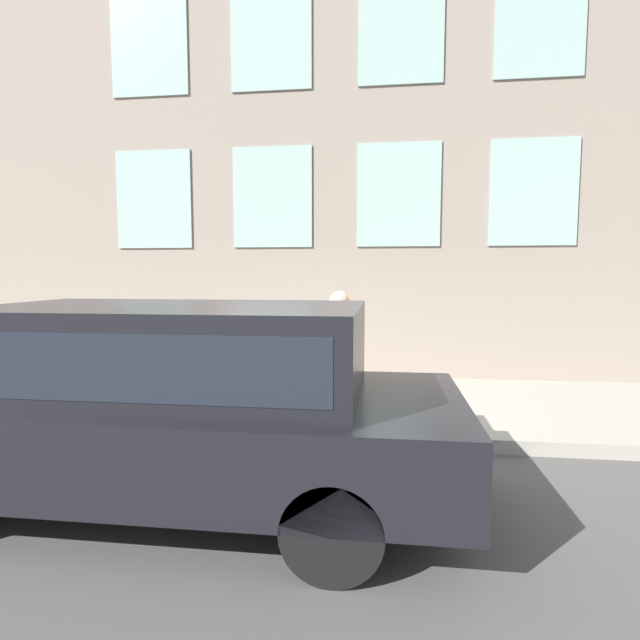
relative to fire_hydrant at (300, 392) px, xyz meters
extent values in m
plane|color=#514F4C|center=(-0.37, -0.13, -0.53)|extent=(80.00, 80.00, 0.00)
cube|color=#A8A093|center=(1.21, -0.13, -0.45)|extent=(3.17, 60.00, 0.16)
cube|color=gray|center=(2.95, -0.13, 3.49)|extent=(0.30, 40.00, 8.05)
cube|color=#9EBCB2|center=(2.78, -3.35, 2.71)|extent=(0.03, 1.37, 1.70)
cube|color=#9EBCB2|center=(2.78, -1.20, 2.71)|extent=(0.03, 1.37, 1.70)
cube|color=#9EBCB2|center=(2.78, 0.94, 2.71)|extent=(0.03, 1.37, 1.70)
cube|color=#9EBCB2|center=(2.78, 3.09, 2.71)|extent=(0.03, 1.37, 1.70)
cube|color=#9EBCB2|center=(2.78, -3.35, 5.33)|extent=(0.03, 1.37, 1.70)
cube|color=#9EBCB2|center=(2.78, -1.20, 5.33)|extent=(0.03, 1.37, 1.70)
cube|color=#9EBCB2|center=(2.78, 0.94, 5.33)|extent=(0.03, 1.37, 1.70)
cube|color=#9EBCB2|center=(2.78, 3.09, 5.33)|extent=(0.03, 1.37, 1.70)
cylinder|color=gold|center=(0.00, 0.00, -0.35)|extent=(0.37, 0.37, 0.04)
cylinder|color=gold|center=(0.00, 0.00, -0.08)|extent=(0.27, 0.27, 0.59)
sphere|color=#A4891E|center=(0.00, 0.00, 0.21)|extent=(0.29, 0.29, 0.29)
cylinder|color=black|center=(0.00, 0.00, 0.30)|extent=(0.10, 0.10, 0.11)
cylinder|color=gold|center=(0.00, -0.19, -0.01)|extent=(0.09, 0.10, 0.09)
cylinder|color=gold|center=(0.00, 0.19, -0.01)|extent=(0.09, 0.10, 0.09)
cylinder|color=navy|center=(0.30, -0.44, 0.00)|extent=(0.11, 0.11, 0.75)
cylinder|color=navy|center=(0.45, -0.44, 0.00)|extent=(0.11, 0.11, 0.75)
cube|color=#72288C|center=(0.38, -0.44, 0.66)|extent=(0.20, 0.14, 0.56)
cylinder|color=#72288C|center=(0.23, -0.44, 0.68)|extent=(0.09, 0.09, 0.54)
cylinder|color=#72288C|center=(0.52, -0.44, 0.68)|extent=(0.09, 0.09, 0.54)
sphere|color=tan|center=(0.38, -0.44, 1.07)|extent=(0.25, 0.25, 0.25)
cylinder|color=black|center=(-1.00, 2.38, -0.20)|extent=(0.24, 0.66, 0.66)
cylinder|color=black|center=(-2.77, -0.68, -0.20)|extent=(0.24, 0.66, 0.66)
cylinder|color=black|center=(-1.00, -0.68, -0.20)|extent=(0.24, 0.66, 0.66)
cube|color=black|center=(-1.88, 0.85, 0.12)|extent=(2.01, 4.94, 0.65)
cube|color=black|center=(-1.88, 0.73, 0.80)|extent=(1.77, 3.06, 0.71)
cube|color=#1E232D|center=(-1.88, 0.73, 0.80)|extent=(1.78, 2.82, 0.45)
camera|label=1|loc=(-5.77, -0.98, 1.41)|focal=28.00mm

